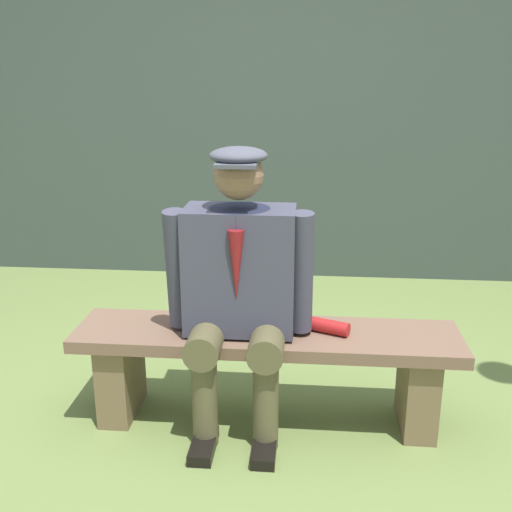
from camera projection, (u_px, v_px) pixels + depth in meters
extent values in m
plane|color=olive|center=(266.00, 418.00, 2.84)|extent=(30.00, 30.00, 0.00)
cube|color=brown|center=(266.00, 337.00, 2.72)|extent=(1.73, 0.39, 0.06)
cube|color=brown|center=(417.00, 388.00, 2.72)|extent=(0.14, 0.33, 0.39)
cube|color=brown|center=(121.00, 375.00, 2.84)|extent=(0.14, 0.33, 0.39)
cube|color=#404052|center=(240.00, 269.00, 2.63)|extent=(0.48, 0.26, 0.55)
cylinder|color=#1E2338|center=(240.00, 215.00, 2.56)|extent=(0.26, 0.26, 0.06)
cone|color=maroon|center=(236.00, 265.00, 2.49)|extent=(0.07, 0.07, 0.30)
sphere|color=#8C664C|center=(239.00, 175.00, 2.49)|extent=(0.21, 0.21, 0.21)
ellipsoid|color=#484B57|center=(239.00, 156.00, 2.47)|extent=(0.24, 0.24, 0.07)
cube|color=#484B57|center=(236.00, 165.00, 2.39)|extent=(0.17, 0.09, 0.02)
cylinder|color=brown|center=(268.00, 339.00, 2.60)|extent=(0.15, 0.38, 0.15)
cylinder|color=brown|center=(266.00, 399.00, 2.56)|extent=(0.11, 0.11, 0.46)
cube|color=black|center=(264.00, 449.00, 2.57)|extent=(0.10, 0.24, 0.05)
cylinder|color=#404052|center=(302.00, 273.00, 2.57)|extent=(0.11, 0.16, 0.54)
cylinder|color=brown|center=(208.00, 336.00, 2.62)|extent=(0.15, 0.38, 0.15)
cylinder|color=brown|center=(205.00, 396.00, 2.58)|extent=(0.11, 0.11, 0.46)
cube|color=black|center=(204.00, 446.00, 2.59)|extent=(0.10, 0.24, 0.05)
cylinder|color=#404052|center=(178.00, 270.00, 2.62)|extent=(0.11, 0.18, 0.55)
cylinder|color=#B21E1E|center=(318.00, 324.00, 2.70)|extent=(0.29, 0.16, 0.06)
cube|color=#3B4841|center=(288.00, 125.00, 4.60)|extent=(12.00, 0.24, 2.33)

